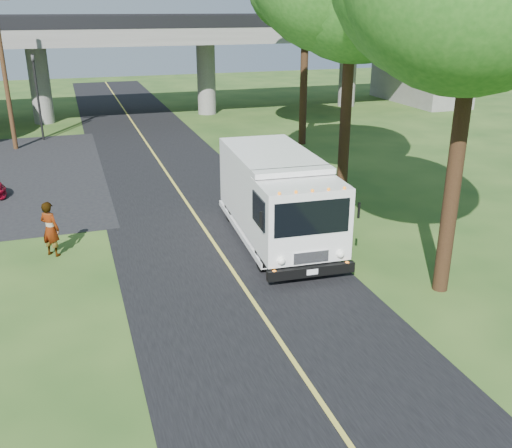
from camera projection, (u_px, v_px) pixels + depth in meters
name	position (u px, v px, depth m)	size (l,w,h in m)	color
ground	(277.00, 338.00, 14.39)	(120.00, 120.00, 0.00)	#254719
road	(192.00, 211.00, 23.25)	(7.00, 90.00, 0.02)	black
lane_line	(192.00, 211.00, 23.25)	(0.12, 90.00, 0.01)	gold
overpass	(125.00, 55.00, 41.14)	(54.00, 10.00, 7.30)	slate
traffic_signal	(37.00, 88.00, 34.55)	(0.18, 0.22, 5.20)	black
utility_pole	(4.00, 68.00, 31.83)	(1.60, 0.26, 9.00)	#472D19
step_van	(277.00, 196.00, 19.82)	(3.11, 7.48, 3.08)	white
pedestrian	(50.00, 229.00, 18.85)	(0.69, 0.45, 1.89)	gray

